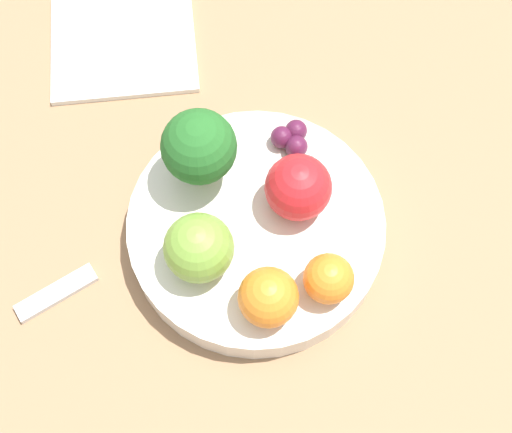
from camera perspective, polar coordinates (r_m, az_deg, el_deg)
The scene contains 11 objects.
ground_plane at distance 0.63m, azimuth -0.00°, elevation -2.28°, with size 6.00×6.00×0.00m, color gray.
table_surface at distance 0.62m, azimuth -0.00°, elevation -1.94°, with size 1.20×1.20×0.02m.
bowl at distance 0.60m, azimuth -0.00°, elevation -1.01°, with size 0.21×0.21×0.03m.
broccoli at distance 0.57m, azimuth -4.59°, elevation 5.53°, with size 0.06×0.06×0.08m.
apple_red at distance 0.57m, azimuth 3.40°, elevation 2.33°, with size 0.05×0.05×0.05m.
apple_green at distance 0.55m, azimuth -4.60°, elevation -2.52°, with size 0.06×0.06×0.06m.
orange_front at distance 0.55m, azimuth 5.83°, elevation -4.97°, with size 0.04×0.04×0.04m.
orange_back at distance 0.54m, azimuth 0.99°, elevation -6.48°, with size 0.05×0.05×0.05m.
grape_cluster at distance 0.61m, azimuth 2.85°, elevation 6.28°, with size 0.03×0.03×0.02m.
napkin at distance 0.73m, azimuth -10.56°, elevation 13.52°, with size 0.17×0.17×0.01m.
spoon at distance 0.62m, azimuth -15.67°, elevation -5.91°, with size 0.06×0.06×0.01m.
Camera 1 is at (-0.05, 0.23, 0.59)m, focal length 50.00 mm.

